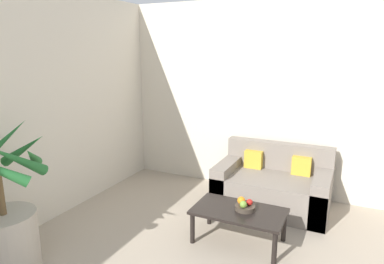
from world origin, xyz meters
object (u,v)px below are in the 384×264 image
object	(u,v)px
coffee_table	(239,214)
orange_fruit	(241,200)
potted_palm	(5,223)
fruit_bowl	(245,208)
sofa_loveseat	(273,186)
apple_green	(243,204)
apple_red	(250,202)

from	to	relation	value
coffee_table	orange_fruit	xyz separation A→B (m)	(0.01, 0.05, 0.14)
potted_palm	fruit_bowl	xyz separation A→B (m)	(1.84, 1.41, -0.08)
sofa_loveseat	apple_green	bearing A→B (deg)	-94.09
coffee_table	fruit_bowl	distance (m)	0.10
coffee_table	sofa_loveseat	bearing A→B (deg)	83.00
coffee_table	fruit_bowl	size ratio (longest dim) A/B	4.52
coffee_table	apple_green	bearing A→B (deg)	-26.89
apple_green	orange_fruit	size ratio (longest dim) A/B	0.90
sofa_loveseat	potted_palm	bearing A→B (deg)	-128.54
apple_red	orange_fruit	size ratio (longest dim) A/B	0.81
coffee_table	orange_fruit	distance (m)	0.15
apple_red	orange_fruit	bearing A→B (deg)	-170.78
potted_palm	apple_red	distance (m)	2.37
sofa_loveseat	coffee_table	xyz separation A→B (m)	(-0.13, -1.03, 0.05)
coffee_table	orange_fruit	world-z (taller)	orange_fruit
apple_red	orange_fruit	xyz separation A→B (m)	(-0.09, -0.01, 0.01)
apple_green	coffee_table	bearing A→B (deg)	153.11
potted_palm	sofa_loveseat	distance (m)	3.08
sofa_loveseat	apple_red	world-z (taller)	sofa_loveseat
apple_red	apple_green	size ratio (longest dim) A/B	0.90
fruit_bowl	apple_green	distance (m)	0.08
potted_palm	apple_green	world-z (taller)	potted_palm
sofa_loveseat	orange_fruit	xyz separation A→B (m)	(-0.12, -0.98, 0.18)
sofa_loveseat	apple_red	size ratio (longest dim) A/B	20.77
apple_red	apple_green	world-z (taller)	apple_green
potted_palm	apple_green	size ratio (longest dim) A/B	18.74
fruit_bowl	apple_red	world-z (taller)	apple_red
sofa_loveseat	fruit_bowl	world-z (taller)	sofa_loveseat
sofa_loveseat	apple_red	bearing A→B (deg)	-92.01
potted_palm	orange_fruit	bearing A→B (deg)	38.46
apple_red	potted_palm	bearing A→B (deg)	-142.58
fruit_bowl	orange_fruit	size ratio (longest dim) A/B	2.53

